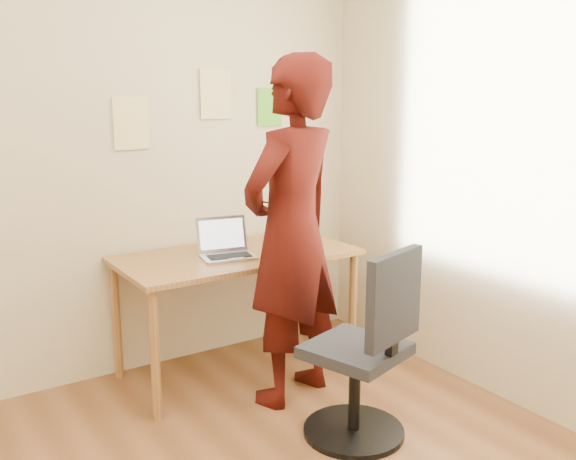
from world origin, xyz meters
TOP-DOWN VIEW (x-y plane):
  - room at (0.00, 0.00)m, footprint 3.58×3.58m
  - desk at (0.69, 1.38)m, footprint 1.40×0.70m
  - laptop at (0.61, 1.36)m, footprint 0.35×0.32m
  - paper_sheet at (1.01, 1.30)m, footprint 0.33×0.37m
  - phone at (0.91, 1.18)m, footprint 0.12×0.15m
  - wall_note_left at (0.22, 1.74)m, footprint 0.21×0.00m
  - wall_note_mid at (0.76, 1.74)m, footprint 0.21×0.00m
  - wall_note_right at (1.15, 1.74)m, footprint 0.18×0.00m
  - office_chair at (0.83, 0.34)m, footprint 0.53×0.55m
  - person at (0.78, 0.92)m, footprint 0.79×0.64m

SIDE VIEW (x-z plane):
  - office_chair at x=0.83m, z-range -0.07..0.90m
  - desk at x=0.69m, z-range 0.28..1.02m
  - paper_sheet at x=1.01m, z-range 0.74..0.74m
  - phone at x=0.91m, z-range 0.74..0.75m
  - laptop at x=0.61m, z-range 0.68..0.90m
  - person at x=0.78m, z-range 0.00..1.87m
  - room at x=0.00m, z-range -0.04..2.74m
  - wall_note_left at x=0.22m, z-range 1.35..1.65m
  - wall_note_right at x=1.15m, z-range 1.46..1.70m
  - wall_note_mid at x=0.76m, z-range 1.51..1.81m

